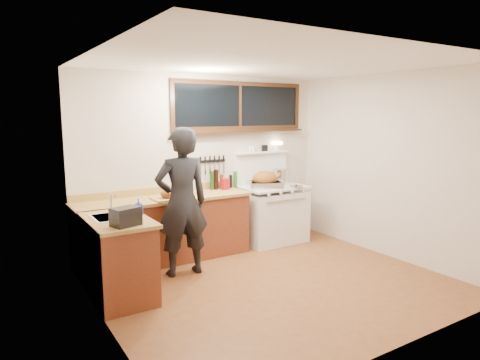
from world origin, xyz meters
TOP-DOWN VIEW (x-y plane):
  - ground_plane at (0.00, 0.00)m, footprint 4.00×3.50m
  - room_shell at (0.00, 0.00)m, footprint 4.10×3.60m
  - counter_back at (-0.80, 1.45)m, footprint 2.44×0.64m
  - counter_left at (-1.70, 0.62)m, footprint 0.64×1.09m
  - sink_unit at (-1.68, 0.70)m, footprint 0.50×0.45m
  - vintage_stove at (1.00, 1.41)m, footprint 1.02×0.74m
  - back_window at (0.60, 1.72)m, footprint 2.32×0.13m
  - left_doorway at (-1.99, -0.55)m, footprint 0.02×1.04m
  - knife_strip at (0.10, 1.73)m, footprint 0.46×0.03m
  - man at (-0.80, 0.87)m, footprint 0.72×0.50m
  - soap_bottle at (-1.43, 0.65)m, footprint 0.10×0.10m
  - toaster at (-1.70, 0.26)m, footprint 0.32×0.27m
  - cutting_board at (-0.78, 1.30)m, footprint 0.45×0.34m
  - roast_turkey at (0.81, 1.33)m, footprint 0.61×0.54m
  - stockpot at (1.26, 1.50)m, footprint 0.34×0.34m
  - saucepan at (1.09, 1.70)m, footprint 0.18×0.30m
  - pot_lid at (1.26, 1.12)m, footprint 0.24×0.24m
  - coffee_tin at (0.22, 1.54)m, footprint 0.12×0.10m
  - pitcher at (-0.26, 1.57)m, footprint 0.10×0.10m
  - bottle_cluster at (0.21, 1.63)m, footprint 0.47×0.07m

SIDE VIEW (x-z plane):
  - ground_plane at x=0.00m, z-range -0.02..0.00m
  - counter_left at x=-1.70m, z-range 0.00..0.90m
  - counter_back at x=-0.80m, z-range -0.05..0.95m
  - vintage_stove at x=1.00m, z-range -0.32..1.26m
  - sink_unit at x=-1.68m, z-range 0.66..1.03m
  - pot_lid at x=1.26m, z-range 0.89..0.93m
  - man at x=-0.80m, z-range 0.00..1.87m
  - cutting_board at x=-0.78m, z-range 0.88..1.03m
  - saucepan at x=1.09m, z-range 0.90..1.03m
  - pitcher at x=-0.26m, z-range 0.90..1.06m
  - coffee_tin at x=0.22m, z-range 0.90..1.07m
  - soap_bottle at x=-1.43m, z-range 0.90..1.09m
  - toaster at x=-1.70m, z-range 0.90..1.09m
  - roast_turkey at x=0.81m, z-range 0.87..1.14m
  - stockpot at x=1.26m, z-range 0.90..1.15m
  - bottle_cluster at x=0.21m, z-range 0.88..1.18m
  - left_doorway at x=-1.99m, z-range 0.00..2.17m
  - knife_strip at x=0.10m, z-range 1.17..1.45m
  - room_shell at x=0.00m, z-range 0.32..2.97m
  - back_window at x=0.60m, z-range 1.68..2.45m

